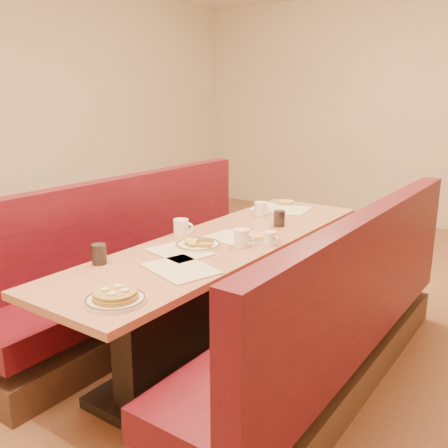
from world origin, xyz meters
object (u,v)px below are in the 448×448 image
Objects in this scene: booth_left at (140,275)px; eggs_plate at (198,244)px; pancake_plate at (115,298)px; coffee_mug_b at (182,227)px; soda_tumbler_mid at (279,218)px; diner_table at (224,297)px; soda_tumbler_near at (99,254)px; coffee_mug_a at (242,237)px; coffee_mug_c at (270,238)px; booth_right at (333,330)px; coffee_mug_d at (261,209)px.

eggs_plate is at bearing -16.42° from booth_left.
booth_left is 9.40× the size of pancake_plate.
coffee_mug_b is 0.68m from soda_tumbler_mid.
eggs_plate reaches higher than diner_table.
pancake_plate reaches higher than eggs_plate.
soda_tumbler_mid is (0.39, 0.55, -0.00)m from coffee_mug_b.
booth_left is 23.27× the size of soda_tumbler_near.
coffee_mug_a is 1.26× the size of soda_tumbler_near.
diner_table is 1.00× the size of booth_left.
booth_left is 0.82m from eggs_plate.
pancake_plate is at bearing -76.19° from eggs_plate.
pancake_plate reaches higher than diner_table.
coffee_mug_c is (0.33, 0.28, 0.03)m from eggs_plate.
booth_right reaches higher than coffee_mug_d.
coffee_mug_d is at bearing 101.45° from diner_table.
coffee_mug_b is (-0.44, -0.03, 0.00)m from coffee_mug_a.
coffee_mug_d reaches higher than pancake_plate.
coffee_mug_b is 0.67m from soda_tumbler_near.
coffee_mug_a is 0.17m from coffee_mug_c.
coffee_mug_c is at bearing 45.32° from coffee_mug_a.
booth_right is at bearing 0.00° from diner_table.
coffee_mug_a reaches higher than diner_table.
soda_tumbler_mid is at bearing 39.18° from coffee_mug_b.
diner_table is at bearing -74.23° from coffee_mug_d.
coffee_mug_c is at bearing 55.26° from soda_tumbler_near.
diner_table is 9.38× the size of eggs_plate.
coffee_mug_b is (-0.28, -0.07, 0.43)m from diner_table.
soda_tumbler_near is at bearing -144.01° from booth_right.
coffee_mug_d is at bearing 63.31° from coffee_mug_b.
coffee_mug_b is (-1.01, -0.07, 0.44)m from booth_right.
coffee_mug_a is at bearing 89.80° from pancake_plate.
coffee_mug_b is 1.01× the size of coffee_mug_d.
booth_right is at bearing 4.75° from coffee_mug_a.
coffee_mug_c is at bearing 40.54° from eggs_plate.
coffee_mug_c is (0.12, 1.11, 0.02)m from pancake_plate.
pancake_plate is 1.52m from soda_tumbler_mid.
coffee_mug_c is (0.56, 0.15, -0.01)m from coffee_mug_b.
coffee_mug_b is (-0.44, 0.96, 0.03)m from pancake_plate.
pancake_plate is at bearing -33.85° from soda_tumbler_near.
soda_tumbler_near is at bearing -105.97° from coffee_mug_b.
coffee_mug_c is 0.72m from coffee_mug_d.
booth_left reaches higher than coffee_mug_b.
soda_tumbler_near reaches higher than coffee_mug_d.
coffee_mug_a is 0.53m from soda_tumbler_mid.
booth_left is 1.11m from coffee_mug_c.
coffee_mug_b is at bearing 149.90° from eggs_plate.
coffee_mug_d is (-0.30, 0.70, -0.00)m from coffee_mug_a.
coffee_mug_d is (-0.87, 0.66, 0.44)m from booth_right.
eggs_plate is (-0.04, -0.20, 0.39)m from diner_table.
booth_right is 0.72m from coffee_mug_a.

